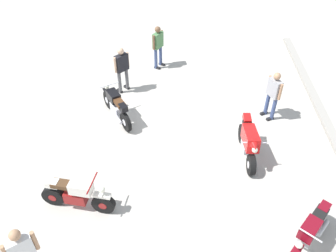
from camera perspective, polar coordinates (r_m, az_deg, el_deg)
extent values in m
plane|color=#B7B2A8|center=(11.28, 3.40, -1.27)|extent=(40.00, 40.00, 0.00)
cube|color=#9C978F|center=(12.22, 25.52, -1.61)|extent=(14.00, 0.30, 0.15)
cylinder|color=black|center=(9.41, 23.75, -13.67)|extent=(0.57, 0.50, 0.64)
cylinder|color=silver|center=(9.41, 23.75, -13.67)|extent=(0.26, 0.25, 0.22)
cube|color=silver|center=(8.90, 22.20, -16.09)|extent=(0.61, 0.57, 0.32)
cube|color=maroon|center=(8.47, 22.32, -15.44)|extent=(0.64, 0.60, 0.30)
cube|color=maroon|center=(8.24, 20.36, -18.71)|extent=(0.44, 0.40, 0.08)
cube|color=black|center=(8.74, 23.56, -13.40)|extent=(0.63, 0.58, 0.12)
cube|color=maroon|center=(8.96, 24.28, -12.24)|extent=(0.39, 0.37, 0.18)
cylinder|color=silver|center=(9.18, 24.14, -15.08)|extent=(0.50, 0.43, 0.16)
cylinder|color=silver|center=(8.07, 21.79, -15.96)|extent=(0.47, 0.57, 0.04)
sphere|color=silver|center=(8.09, 20.77, -17.82)|extent=(0.16, 0.16, 0.16)
cylinder|color=black|center=(10.10, 13.55, -6.23)|extent=(0.61, 0.19, 0.60)
cylinder|color=black|center=(11.06, 12.34, -1.22)|extent=(0.61, 0.25, 0.60)
cylinder|color=silver|center=(10.10, 13.55, -6.23)|extent=(0.22, 0.19, 0.21)
cylinder|color=silver|center=(11.06, 12.34, -1.22)|extent=(0.22, 0.19, 0.21)
cube|color=silver|center=(10.54, 12.95, -3.03)|extent=(0.57, 0.30, 0.32)
cube|color=red|center=(10.17, 13.41, -1.94)|extent=(1.00, 0.40, 0.57)
cone|color=red|center=(9.70, 14.07, -3.31)|extent=(0.37, 0.36, 0.39)
cube|color=black|center=(10.42, 13.09, -0.19)|extent=(0.61, 0.29, 0.12)
cube|color=red|center=(10.60, 12.88, 1.18)|extent=(0.36, 0.23, 0.23)
cylinder|color=silver|center=(10.66, 12.37, 0.26)|extent=(0.40, 0.11, 0.17)
cylinder|color=silver|center=(10.69, 13.21, 0.25)|extent=(0.40, 0.11, 0.17)
cylinder|color=silver|center=(9.79, 13.94, -2.67)|extent=(0.07, 0.70, 0.04)
sphere|color=silver|center=(9.68, 14.11, -3.85)|extent=(0.16, 0.16, 0.16)
cylinder|color=black|center=(12.39, -9.80, 4.29)|extent=(0.60, 0.45, 0.64)
cylinder|color=black|center=(11.30, -6.95, 0.66)|extent=(0.60, 0.45, 0.64)
cylinder|color=silver|center=(12.39, -9.80, 4.29)|extent=(0.26, 0.24, 0.22)
cylinder|color=silver|center=(11.30, -6.95, 0.66)|extent=(0.26, 0.24, 0.22)
cube|color=silver|center=(11.74, -8.39, 2.82)|extent=(0.62, 0.54, 0.32)
cube|color=black|center=(11.66, -8.97, 4.90)|extent=(0.64, 0.58, 0.30)
cube|color=black|center=(12.20, -9.98, 5.63)|extent=(0.46, 0.38, 0.08)
cube|color=#4C2D19|center=(11.30, -8.07, 3.88)|extent=(0.64, 0.55, 0.12)
cube|color=black|center=(11.09, -7.42, 3.02)|extent=(0.39, 0.36, 0.18)
cylinder|color=silver|center=(11.42, -8.32, 1.33)|extent=(0.52, 0.40, 0.16)
cylinder|color=silver|center=(11.78, -9.73, 6.67)|extent=(0.42, 0.60, 0.04)
sphere|color=silver|center=(12.07, -10.04, 6.36)|extent=(0.16, 0.16, 0.16)
cylinder|color=black|center=(9.08, -10.55, -12.47)|extent=(0.24, 0.62, 0.60)
cylinder|color=black|center=(9.56, -18.31, -10.85)|extent=(0.24, 0.62, 0.60)
cylinder|color=maroon|center=(9.08, -10.55, -12.47)|extent=(0.21, 0.23, 0.21)
cylinder|color=maroon|center=(9.56, -18.31, -10.85)|extent=(0.21, 0.23, 0.21)
cube|color=maroon|center=(9.24, -14.93, -11.21)|extent=(0.35, 0.59, 0.32)
cube|color=white|center=(8.87, -14.17, -9.82)|extent=(0.39, 0.60, 0.30)
cube|color=white|center=(8.83, -10.81, -11.15)|extent=(0.22, 0.46, 0.08)
cube|color=#4C331E|center=(9.03, -16.84, -9.20)|extent=(0.34, 0.63, 0.12)
cube|color=white|center=(9.17, -18.53, -8.93)|extent=(0.26, 0.35, 0.18)
cylinder|color=maroon|center=(9.52, -16.72, -10.17)|extent=(0.18, 0.57, 0.16)
cylinder|color=maroon|center=(8.57, -12.39, -9.13)|extent=(0.70, 0.13, 0.04)
sphere|color=silver|center=(8.65, -10.83, -10.26)|extent=(0.16, 0.16, 0.16)
cylinder|color=#384772|center=(14.49, -2.01, 11.01)|extent=(0.18, 0.18, 0.88)
cube|color=black|center=(14.65, -1.78, 9.58)|extent=(0.22, 0.28, 0.08)
cylinder|color=#384772|center=(14.74, -1.23, 11.56)|extent=(0.18, 0.18, 0.88)
cube|color=black|center=(14.90, -1.02, 10.15)|extent=(0.22, 0.28, 0.08)
cube|color=#4C7F4C|center=(14.27, -1.68, 13.93)|extent=(0.54, 0.44, 0.62)
cylinder|color=brown|center=(14.05, -2.36, 13.56)|extent=(0.12, 0.12, 0.58)
cylinder|color=brown|center=(14.48, -1.01, 14.42)|extent=(0.12, 0.12, 0.58)
sphere|color=brown|center=(14.08, -1.71, 15.62)|extent=(0.24, 0.24, 0.24)
cylinder|color=#59595B|center=(13.22, -6.78, 7.72)|extent=(0.18, 0.18, 0.88)
cube|color=black|center=(13.48, -6.82, 6.36)|extent=(0.25, 0.26, 0.08)
cylinder|color=#59595B|center=(13.05, -7.96, 7.12)|extent=(0.18, 0.18, 0.88)
cube|color=black|center=(13.30, -7.97, 5.76)|extent=(0.25, 0.26, 0.08)
cube|color=black|center=(12.75, -7.65, 10.28)|extent=(0.52, 0.49, 0.62)
cylinder|color=#D8AD8C|center=(12.90, -6.64, 10.83)|extent=(0.13, 0.13, 0.59)
cylinder|color=#D8AD8C|center=(12.59, -8.69, 9.87)|extent=(0.13, 0.13, 0.59)
sphere|color=#D8AD8C|center=(12.54, -7.83, 12.12)|extent=(0.24, 0.24, 0.24)
cylinder|color=#384772|center=(12.31, 16.00, 3.56)|extent=(0.18, 0.18, 0.86)
cube|color=black|center=(12.50, 15.47, 2.05)|extent=(0.21, 0.28, 0.08)
cylinder|color=#384772|center=(12.11, 16.98, 2.69)|extent=(0.18, 0.18, 0.86)
cube|color=black|center=(12.31, 16.43, 1.18)|extent=(0.21, 0.28, 0.08)
cube|color=#99999E|center=(11.81, 17.13, 5.98)|extent=(0.53, 0.42, 0.61)
cylinder|color=tan|center=(11.97, 16.29, 6.76)|extent=(0.12, 0.12, 0.57)
cylinder|color=tan|center=(11.63, 18.03, 5.32)|extent=(0.12, 0.12, 0.57)
sphere|color=tan|center=(11.58, 17.55, 7.83)|extent=(0.23, 0.23, 0.23)
cube|color=silver|center=(7.83, -23.08, -17.98)|extent=(0.46, 0.51, 0.60)
cylinder|color=tan|center=(7.81, -21.08, -17.19)|extent=(0.13, 0.13, 0.56)
sphere|color=tan|center=(7.48, -23.96, -16.11)|extent=(0.23, 0.23, 0.23)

